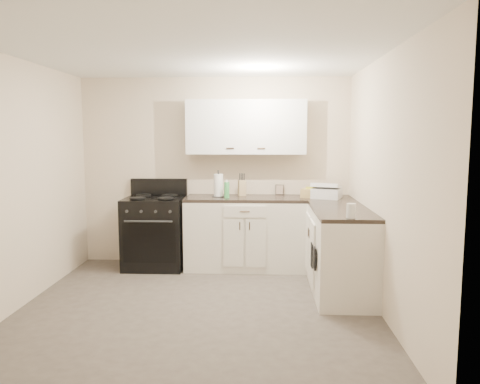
{
  "coord_description": "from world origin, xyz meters",
  "views": [
    {
      "loc": [
        0.63,
        -4.5,
        1.73
      ],
      "look_at": [
        0.38,
        0.85,
        1.08
      ],
      "focal_mm": 35.0,
      "sensor_mm": 36.0,
      "label": 1
    }
  ],
  "objects_px": {
    "knife_block": "(242,188)",
    "wicker_basket": "(314,193)",
    "stove": "(155,233)",
    "paper_towel": "(218,185)",
    "countertop_grill": "(327,193)"
  },
  "relations": [
    {
      "from": "knife_block",
      "to": "paper_towel",
      "type": "bearing_deg",
      "value": -175.96
    },
    {
      "from": "paper_towel",
      "to": "knife_block",
      "type": "bearing_deg",
      "value": 21.44
    },
    {
      "from": "paper_towel",
      "to": "wicker_basket",
      "type": "bearing_deg",
      "value": -0.38
    },
    {
      "from": "knife_block",
      "to": "wicker_basket",
      "type": "distance_m",
      "value": 0.95
    },
    {
      "from": "stove",
      "to": "countertop_grill",
      "type": "bearing_deg",
      "value": -0.89
    },
    {
      "from": "stove",
      "to": "paper_towel",
      "type": "relative_size",
      "value": 3.15
    },
    {
      "from": "knife_block",
      "to": "stove",
      "type": "bearing_deg",
      "value": 170.3
    },
    {
      "from": "stove",
      "to": "knife_block",
      "type": "relative_size",
      "value": 4.5
    },
    {
      "from": "stove",
      "to": "countertop_grill",
      "type": "distance_m",
      "value": 2.29
    },
    {
      "from": "knife_block",
      "to": "paper_towel",
      "type": "height_order",
      "value": "paper_towel"
    },
    {
      "from": "wicker_basket",
      "to": "paper_towel",
      "type": "bearing_deg",
      "value": 179.62
    },
    {
      "from": "stove",
      "to": "wicker_basket",
      "type": "relative_size",
      "value": 2.89
    },
    {
      "from": "countertop_grill",
      "to": "knife_block",
      "type": "bearing_deg",
      "value": -169.61
    },
    {
      "from": "paper_towel",
      "to": "wicker_basket",
      "type": "relative_size",
      "value": 0.92
    },
    {
      "from": "knife_block",
      "to": "wicker_basket",
      "type": "xyz_separation_m",
      "value": [
        0.94,
        -0.13,
        -0.05
      ]
    }
  ]
}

